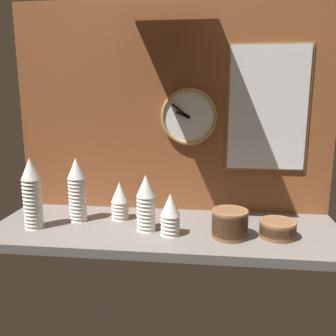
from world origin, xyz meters
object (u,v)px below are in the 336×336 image
object	(u,v)px
bowl_stack_far_right	(278,228)
bowl_stack_right	(230,223)
wall_clock	(189,117)
cup_stack_center_left	(120,201)
menu_board	(268,109)
cup_stack_left	(77,190)
cup_stack_center	(146,203)
cup_stack_center_right	(170,214)
cup_stack_far_left	(32,193)

from	to	relation	value
bowl_stack_far_right	bowl_stack_right	size ratio (longest dim) A/B	1.00
bowl_stack_right	wall_clock	distance (m)	0.57
bowl_stack_far_right	bowl_stack_right	bearing A→B (deg)	-173.41
cup_stack_center_left	menu_board	distance (m)	0.85
cup_stack_left	bowl_stack_right	size ratio (longest dim) A/B	1.99
bowl_stack_far_right	cup_stack_center	bearing A→B (deg)	179.02
cup_stack_center_right	menu_board	world-z (taller)	menu_board
cup_stack_center	wall_clock	distance (m)	0.49
cup_stack_center_right	bowl_stack_far_right	world-z (taller)	cup_stack_center_right
bowl_stack_right	wall_clock	world-z (taller)	wall_clock
cup_stack_far_left	bowl_stack_far_right	xyz separation A→B (m)	(1.09, 0.02, -0.12)
cup_stack_left	cup_stack_far_left	bearing A→B (deg)	-145.52
cup_stack_left	cup_stack_center_right	xyz separation A→B (m)	(0.46, -0.13, -0.06)
cup_stack_far_left	cup_stack_center_right	world-z (taller)	cup_stack_far_left
cup_stack_left	cup_stack_far_left	world-z (taller)	cup_stack_far_left
bowl_stack_far_right	cup_stack_left	bearing A→B (deg)	174.11
bowl_stack_right	menu_board	world-z (taller)	menu_board
cup_stack_center_left	bowl_stack_right	world-z (taller)	cup_stack_center_left
cup_stack_left	bowl_stack_far_right	size ratio (longest dim) A/B	1.99
wall_clock	menu_board	world-z (taller)	menu_board
cup_stack_center	cup_stack_center_right	size ratio (longest dim) A/B	1.37
cup_stack_left	wall_clock	world-z (taller)	wall_clock
bowl_stack_far_right	menu_board	world-z (taller)	menu_board
cup_stack_center_right	menu_board	size ratio (longest dim) A/B	0.30
cup_stack_left	cup_stack_center_right	distance (m)	0.48
cup_stack_center_left	wall_clock	size ratio (longest dim) A/B	0.66
cup_stack_center_right	wall_clock	distance (m)	0.52
cup_stack_center_right	cup_stack_center_left	bearing A→B (deg)	147.51
cup_stack_center_left	bowl_stack_far_right	size ratio (longest dim) A/B	1.20
cup_stack_left	wall_clock	bearing A→B (deg)	21.65
menu_board	cup_stack_far_left	bearing A→B (deg)	-162.85
cup_stack_center_left	wall_clock	bearing A→B (deg)	26.76
cup_stack_center_left	bowl_stack_far_right	bearing A→B (deg)	-10.80
bowl_stack_far_right	wall_clock	xyz separation A→B (m)	(-0.40, 0.30, 0.45)
cup_stack_center_right	bowl_stack_far_right	size ratio (longest dim) A/B	1.20
cup_stack_left	bowl_stack_far_right	bearing A→B (deg)	-5.89
cup_stack_center_left	menu_board	world-z (taller)	menu_board
cup_stack_center_right	menu_board	distance (m)	0.71
cup_stack_far_left	bowl_stack_right	distance (m)	0.89
cup_stack_far_left	cup_stack_center	distance (m)	0.52
cup_stack_center_left	wall_clock	distance (m)	0.53
cup_stack_center_left	cup_stack_center	bearing A→B (deg)	-40.24
cup_stack_center	bowl_stack_right	size ratio (longest dim) A/B	1.65
bowl_stack_far_right	menu_board	size ratio (longest dim) A/B	0.25
cup_stack_center	bowl_stack_right	xyz separation A→B (m)	(0.37, -0.03, -0.06)
wall_clock	cup_stack_center_left	bearing A→B (deg)	-153.24
cup_stack_far_left	cup_stack_center	size ratio (longest dim) A/B	1.27
cup_stack_far_left	cup_stack_center	bearing A→B (deg)	3.27
cup_stack_center_left	bowl_stack_right	bearing A→B (deg)	-17.29
wall_clock	menu_board	bearing A→B (deg)	1.34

